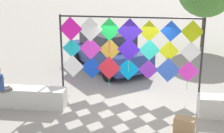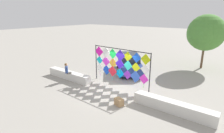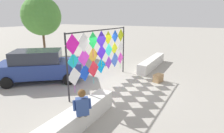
% 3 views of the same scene
% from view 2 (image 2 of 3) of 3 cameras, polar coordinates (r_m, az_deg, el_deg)
% --- Properties ---
extents(ground, '(120.00, 120.00, 0.00)m').
position_cam_2_polar(ground, '(12.80, 0.41, -7.60)').
color(ground, '#9E998E').
extents(plaza_ledge_left, '(4.50, 0.58, 0.64)m').
position_cam_2_polar(plaza_ledge_left, '(15.26, -13.59, -2.72)').
color(plaza_ledge_left, silver).
rests_on(plaza_ledge_left, ground).
extents(plaza_ledge_right, '(4.50, 0.58, 0.64)m').
position_cam_2_polar(plaza_ledge_right, '(10.59, 18.73, -12.05)').
color(plaza_ledge_right, silver).
rests_on(plaza_ledge_right, ground).
extents(kite_display_rack, '(4.97, 0.24, 2.85)m').
position_cam_2_polar(kite_display_rack, '(13.10, 2.35, 1.14)').
color(kite_display_rack, '#232328').
rests_on(kite_display_rack, ground).
extents(seated_vendor, '(0.70, 0.71, 1.49)m').
position_cam_2_polar(seated_vendor, '(14.65, -13.93, -1.29)').
color(seated_vendor, '#666056').
rests_on(seated_vendor, ground).
extents(parked_car, '(4.18, 4.58, 1.69)m').
position_cam_2_polar(parked_car, '(16.52, 5.58, 1.10)').
color(parked_car, navy).
rests_on(parked_car, ground).
extents(cardboard_box_large, '(0.62, 0.49, 0.43)m').
position_cam_2_polar(cardboard_box_large, '(10.77, 2.24, -11.23)').
color(cardboard_box_large, tan).
rests_on(cardboard_box_large, ground).
extents(tree_far_right, '(3.43, 3.70, 5.21)m').
position_cam_2_polar(tree_far_right, '(19.20, 27.51, 9.41)').
color(tree_far_right, brown).
rests_on(tree_far_right, ground).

